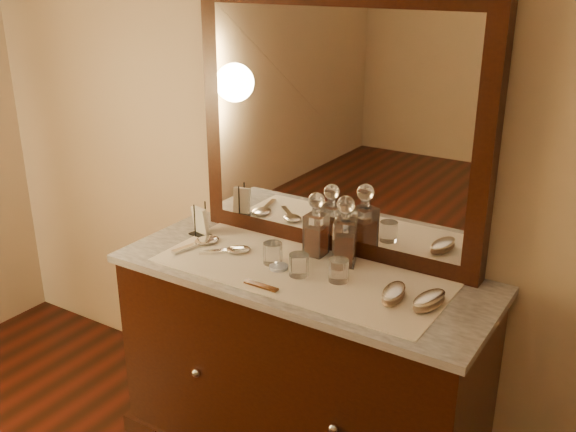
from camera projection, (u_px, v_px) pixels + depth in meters
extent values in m
plane|color=tan|center=(344.00, 111.00, 2.48)|extent=(4.50, 4.50, 0.00)
cube|color=black|center=(301.00, 370.00, 2.61)|extent=(1.40, 0.55, 0.82)
sphere|color=silver|center=(196.00, 373.00, 2.52)|extent=(0.04, 0.04, 0.04)
sphere|color=silver|center=(334.00, 428.00, 2.22)|extent=(0.04, 0.04, 0.04)
cube|color=silver|center=(302.00, 274.00, 2.46)|extent=(1.44, 0.59, 0.03)
cube|color=black|center=(337.00, 126.00, 2.46)|extent=(1.20, 0.08, 1.00)
cube|color=white|center=(333.00, 128.00, 2.44)|extent=(1.06, 0.01, 0.86)
cube|color=white|center=(300.00, 272.00, 2.43)|extent=(1.10, 0.45, 0.00)
cylinder|color=white|center=(279.00, 267.00, 2.45)|extent=(0.08, 0.08, 0.01)
cube|color=brown|center=(261.00, 286.00, 2.32)|extent=(0.14, 0.03, 0.01)
cube|color=black|center=(201.00, 235.00, 2.76)|extent=(0.11, 0.08, 0.01)
cylinder|color=black|center=(195.00, 221.00, 2.72)|extent=(0.01, 0.01, 0.15)
cylinder|color=black|center=(206.00, 218.00, 2.76)|extent=(0.01, 0.01, 0.15)
cube|color=white|center=(200.00, 220.00, 2.74)|extent=(0.08, 0.05, 0.12)
cube|color=#983C16|center=(316.00, 241.00, 2.55)|extent=(0.06, 0.06, 0.12)
cube|color=white|center=(316.00, 235.00, 2.55)|extent=(0.08, 0.08, 0.16)
cylinder|color=white|center=(317.00, 212.00, 2.51)|extent=(0.03, 0.03, 0.03)
sphere|color=white|center=(317.00, 200.00, 2.49)|extent=(0.06, 0.06, 0.06)
cube|color=#983C16|center=(344.00, 249.00, 2.47)|extent=(0.09, 0.09, 0.12)
cube|color=white|center=(345.00, 243.00, 2.46)|extent=(0.11, 0.11, 0.18)
cylinder|color=white|center=(346.00, 217.00, 2.42)|extent=(0.05, 0.05, 0.03)
sphere|color=white|center=(346.00, 205.00, 2.40)|extent=(0.09, 0.09, 0.07)
ellipsoid|color=#917459|center=(393.00, 296.00, 2.23)|extent=(0.09, 0.17, 0.02)
ellipsoid|color=silver|center=(394.00, 291.00, 2.22)|extent=(0.09, 0.17, 0.02)
ellipsoid|color=#917459|center=(429.00, 303.00, 2.18)|extent=(0.10, 0.17, 0.02)
ellipsoid|color=silver|center=(429.00, 298.00, 2.17)|extent=(0.10, 0.17, 0.02)
ellipsoid|color=silver|center=(207.00, 240.00, 2.68)|extent=(0.11, 0.12, 0.02)
cube|color=silver|center=(187.00, 248.00, 2.62)|extent=(0.06, 0.14, 0.01)
ellipsoid|color=silver|center=(238.00, 249.00, 2.60)|extent=(0.13, 0.13, 0.02)
cube|color=silver|center=(215.00, 252.00, 2.58)|extent=(0.11, 0.10, 0.01)
cylinder|color=white|center=(273.00, 253.00, 2.48)|extent=(0.07, 0.07, 0.08)
cylinder|color=white|center=(339.00, 270.00, 2.35)|extent=(0.07, 0.07, 0.08)
cylinder|color=white|center=(299.00, 265.00, 2.39)|extent=(0.07, 0.07, 0.08)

